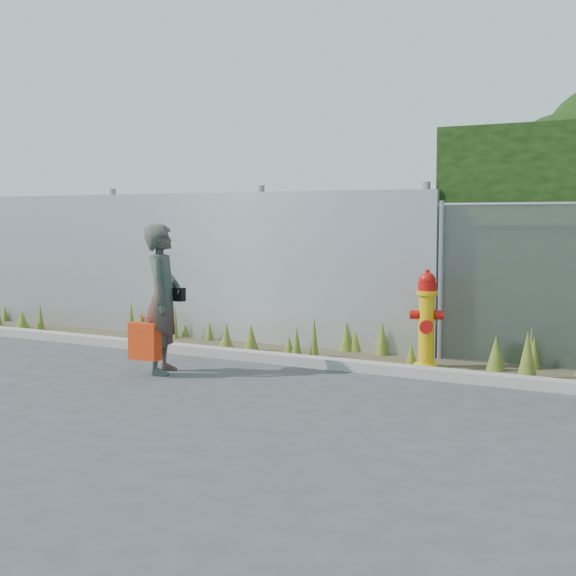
# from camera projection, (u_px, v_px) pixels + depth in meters

# --- Properties ---
(ground) EXTENTS (80.00, 80.00, 0.00)m
(ground) POSITION_uv_depth(u_px,v_px,m) (247.00, 396.00, 8.25)
(ground) COLOR #3A3A3D
(ground) RESTS_ON ground
(curb) EXTENTS (16.00, 0.22, 0.12)m
(curb) POSITION_uv_depth(u_px,v_px,m) (325.00, 363.00, 9.81)
(curb) COLOR gray
(curb) RESTS_ON ground
(weed_strip) EXTENTS (16.00, 1.31, 0.55)m
(weed_strip) POSITION_uv_depth(u_px,v_px,m) (317.00, 346.00, 10.63)
(weed_strip) COLOR #413825
(weed_strip) RESTS_ON ground
(corrugated_fence) EXTENTS (8.50, 0.21, 2.30)m
(corrugated_fence) POSITION_uv_depth(u_px,v_px,m) (172.00, 265.00, 12.34)
(corrugated_fence) COLOR #B9BCC1
(corrugated_fence) RESTS_ON ground
(fire_hydrant) EXTENTS (0.41, 0.36, 1.21)m
(fire_hydrant) POSITION_uv_depth(u_px,v_px,m) (426.00, 321.00, 9.71)
(fire_hydrant) COLOR #DDAB0B
(fire_hydrant) RESTS_ON ground
(woman) EXTENTS (0.64, 0.76, 1.76)m
(woman) POSITION_uv_depth(u_px,v_px,m) (163.00, 299.00, 9.41)
(woman) COLOR #0F6349
(woman) RESTS_ON ground
(red_tote_bag) EXTENTS (0.39, 0.14, 0.51)m
(red_tote_bag) POSITION_uv_depth(u_px,v_px,m) (145.00, 341.00, 9.27)
(red_tote_bag) COLOR #AC3009
(black_shoulder_bag) EXTENTS (0.21, 0.09, 0.16)m
(black_shoulder_bag) POSITION_uv_depth(u_px,v_px,m) (176.00, 294.00, 9.44)
(black_shoulder_bag) COLOR black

